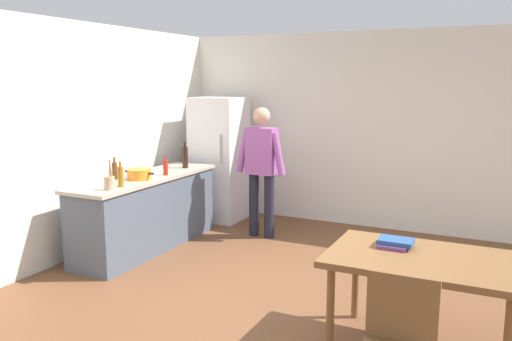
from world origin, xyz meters
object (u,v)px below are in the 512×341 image
utensil_jar (109,182)px  bottle_beer_brown (115,170)px  bottle_sauce_red (166,167)px  bottle_oil_amber (121,176)px  book_stack (395,243)px  bottle_wine_dark (185,157)px  refrigerator (219,159)px  person (261,163)px  cooking_pot (139,174)px  dining_table (424,267)px

utensil_jar → bottle_beer_brown: size_ratio=1.23×
bottle_sauce_red → bottle_oil_amber: size_ratio=0.86×
utensil_jar → bottle_oil_amber: utensil_jar is taller
book_stack → bottle_wine_dark: bearing=151.1°
refrigerator → bottle_wine_dark: (-0.00, -0.88, 0.15)m
person → book_stack: 2.92m
bottle_oil_amber → bottle_beer_brown: (-0.35, 0.31, -0.01)m
bottle_sauce_red → cooking_pot: bearing=-107.8°
bottle_sauce_red → person: bearing=45.3°
utensil_jar → bottle_oil_amber: 0.18m
bottle_sauce_red → dining_table: bearing=-21.5°
dining_table → bottle_beer_brown: size_ratio=5.38×
person → bottle_wine_dark: bearing=-161.0°
refrigerator → bottle_oil_amber: size_ratio=6.43×
dining_table → utensil_jar: utensil_jar is taller
utensil_jar → bottle_wine_dark: 1.53m
bottle_sauce_red → bottle_oil_amber: bottle_oil_amber is taller
utensil_jar → book_stack: utensil_jar is taller
bottle_oil_amber → bottle_beer_brown: size_ratio=1.08×
cooking_pot → bottle_oil_amber: (0.10, -0.44, 0.06)m
refrigerator → bottle_beer_brown: refrigerator is taller
bottle_beer_brown → bottle_wine_dark: bottle_wine_dark is taller
bottle_oil_amber → refrigerator: bearing=91.6°
person → cooking_pot: size_ratio=4.25×
utensil_jar → bottle_wine_dark: bearing=92.5°
person → bottle_oil_amber: size_ratio=6.07×
cooking_pot → bottle_beer_brown: size_ratio=1.54×
bottle_sauce_red → bottle_beer_brown: bottle_beer_brown is taller
bottle_oil_amber → book_stack: bottle_oil_amber is taller
refrigerator → cooking_pot: 1.79m
bottle_wine_dark → book_stack: bearing=-28.9°
refrigerator → dining_table: size_ratio=1.29×
book_stack → refrigerator: bearing=139.9°
bottle_sauce_red → bottle_wine_dark: bottle_wine_dark is taller
utensil_jar → bottle_beer_brown: bearing=125.8°
person → bottle_wine_dark: 1.01m
cooking_pot → utensil_jar: bearing=-80.9°
dining_table → bottle_oil_amber: 3.29m
dining_table → bottle_oil_amber: bearing=171.7°
refrigerator → person: size_ratio=1.06×
person → dining_table: 3.20m
utensil_jar → book_stack: bearing=-3.1°
bottle_sauce_red → bottle_wine_dark: 0.56m
book_stack → utensil_jar: bearing=176.9°
cooking_pot → utensil_jar: 0.62m
cooking_pot → bottle_sauce_red: bottle_sauce_red is taller
cooking_pot → bottle_beer_brown: (-0.25, -0.13, 0.05)m
person → bottle_sauce_red: 1.24m
utensil_jar → person: bearing=64.4°
dining_table → refrigerator: bearing=140.7°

